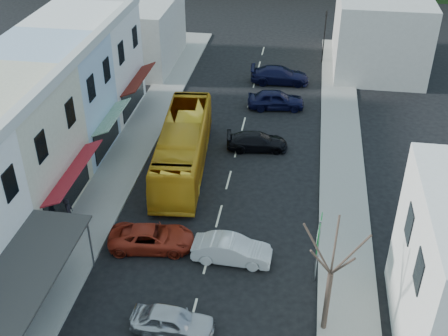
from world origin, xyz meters
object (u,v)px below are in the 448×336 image
at_px(car_white, 232,250).
at_px(direction_sign, 317,252).
at_px(street_tree, 331,274).
at_px(pedestrian_left, 69,214).
at_px(car_red, 152,237).
at_px(traffic_signal, 324,37).
at_px(car_silver, 173,321).
at_px(bus, 183,148).

distance_m(car_white, direction_sign, 4.73).
bearing_deg(street_tree, pedestrian_left, 159.46).
bearing_deg(car_red, pedestrian_left, 72.28).
relative_size(car_red, traffic_signal, 0.91).
distance_m(car_white, traffic_signal, 30.05).
distance_m(car_silver, car_red, 6.30).
height_order(car_silver, direction_sign, direction_sign).
relative_size(car_white, traffic_signal, 0.87).
distance_m(car_silver, direction_sign, 7.97).
bearing_deg(street_tree, car_white, 140.26).
height_order(bus, car_white, bus).
height_order(car_white, traffic_signal, traffic_signal).
bearing_deg(car_silver, car_white, -18.18).
xyz_separation_m(car_red, pedestrian_left, (-5.18, 0.99, 0.30)).
bearing_deg(traffic_signal, street_tree, 86.22).
bearing_deg(direction_sign, car_silver, -139.87).
bearing_deg(pedestrian_left, car_red, -111.05).
bearing_deg(direction_sign, bus, 138.67).
height_order(car_white, direction_sign, direction_sign).
height_order(pedestrian_left, street_tree, street_tree).
xyz_separation_m(car_silver, car_red, (-2.57, 5.75, 0.00)).
height_order(car_red, pedestrian_left, pedestrian_left).
height_order(direction_sign, street_tree, street_tree).
height_order(pedestrian_left, direction_sign, direction_sign).
bearing_deg(street_tree, direction_sign, 98.75).
relative_size(bus, street_tree, 1.64).
height_order(car_silver, car_red, same).
xyz_separation_m(bus, street_tree, (9.56, -12.93, 1.98)).
bearing_deg(car_red, bus, -6.83).
height_order(car_red, direction_sign, direction_sign).
distance_m(car_red, traffic_signal, 30.72).
distance_m(car_red, direction_sign, 9.23).
relative_size(bus, direction_sign, 2.98).
relative_size(car_red, pedestrian_left, 2.71).
relative_size(bus, car_red, 2.52).
bearing_deg(traffic_signal, car_red, 68.16).
height_order(bus, traffic_signal, traffic_signal).
distance_m(car_silver, car_white, 5.72).
height_order(car_silver, traffic_signal, traffic_signal).
bearing_deg(traffic_signal, car_silver, 74.89).
relative_size(car_white, car_red, 0.96).
relative_size(direction_sign, street_tree, 0.55).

